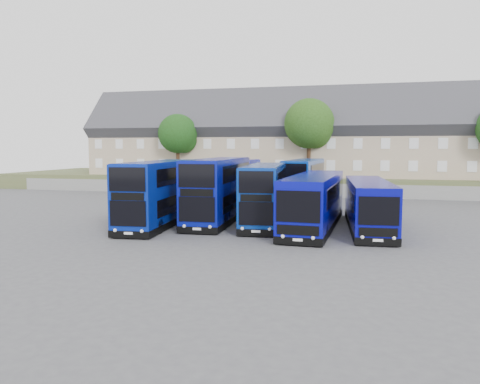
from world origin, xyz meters
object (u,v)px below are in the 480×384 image
at_px(dd_front_left, 159,194).
at_px(dd_front_mid, 219,191).
at_px(coach_east_a, 314,202).
at_px(tree_mid, 311,126).
at_px(tree_west, 179,135).

xyz_separation_m(dd_front_left, dd_front_mid, (3.63, 2.64, 0.07)).
height_order(dd_front_left, coach_east_a, dd_front_left).
relative_size(dd_front_mid, tree_mid, 1.29).
bearing_deg(dd_front_left, dd_front_mid, 31.39).
height_order(dd_front_mid, tree_mid, tree_mid).
bearing_deg(tree_west, tree_mid, 1.79).
height_order(dd_front_left, tree_west, tree_west).
bearing_deg(coach_east_a, tree_mid, 99.13).
height_order(coach_east_a, tree_west, tree_west).
bearing_deg(tree_west, dd_front_left, -71.73).
xyz_separation_m(tree_west, tree_mid, (16.00, 0.50, 1.02)).
distance_m(dd_front_left, dd_front_mid, 4.49).
height_order(coach_east_a, tree_mid, tree_mid).
bearing_deg(dd_front_mid, coach_east_a, -12.25).
xyz_separation_m(dd_front_mid, tree_mid, (4.67, 21.18, 5.77)).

